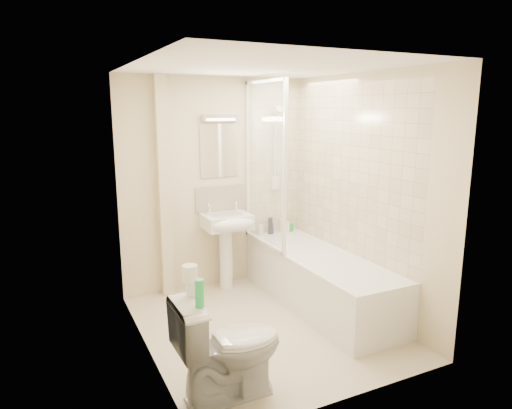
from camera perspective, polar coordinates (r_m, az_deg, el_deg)
name	(u,v)px	position (r m, az deg, el deg)	size (l,w,h in m)	color
floor	(265,326)	(4.53, 1.08, -14.98)	(2.50, 2.50, 0.00)	beige
wall_back	(215,184)	(5.25, -5.09, 2.56)	(2.20, 0.02, 2.40)	beige
wall_left	(143,216)	(3.77, -13.92, -1.46)	(0.02, 2.50, 2.40)	beige
wall_right	(362,194)	(4.72, 13.11, 1.24)	(0.02, 2.50, 2.40)	beige
ceiling	(266,66)	(4.06, 1.22, 16.87)	(2.20, 2.50, 0.02)	white
tile_back	(274,161)	(5.52, 2.23, 5.40)	(0.70, 0.01, 1.75)	beige
tile_right	(350,170)	(4.84, 11.63, 4.25)	(0.01, 2.10, 1.75)	beige
pipe_boxing	(164,189)	(5.01, -11.47, 1.91)	(0.12, 0.12, 2.40)	beige
splashback	(220,198)	(5.29, -4.51, 0.77)	(0.60, 0.01, 0.30)	beige
mirror	(219,151)	(5.21, -4.60, 6.70)	(0.46, 0.01, 0.60)	white
strip_light	(220,118)	(5.17, -4.57, 10.77)	(0.42, 0.07, 0.07)	silver
bathtub	(319,279)	(4.92, 7.91, -9.16)	(0.70, 2.10, 0.55)	white
shower_screen	(264,165)	(4.97, 1.07, 4.98)	(0.04, 0.92, 1.80)	white
shower_fixture	(275,152)	(5.47, 2.45, 6.61)	(0.10, 0.16, 0.99)	white
pedestal_sink	(228,230)	(5.16, -3.52, -3.23)	(0.52, 0.48, 1.00)	white
bottle_white_a	(261,230)	(5.51, 0.59, -3.19)	(0.06, 0.06, 0.13)	white
bottle_black_b	(270,226)	(5.56, 1.82, -2.68)	(0.06, 0.06, 0.20)	black
bottle_blue	(272,229)	(5.58, 1.98, -3.02)	(0.05, 0.05, 0.13)	navy
bottle_cream	(282,225)	(5.63, 3.21, -2.60)	(0.06, 0.06, 0.18)	beige
bottle_white_b	(288,227)	(5.68, 3.97, -2.77)	(0.05, 0.05, 0.13)	white
bottle_green	(291,227)	(5.70, 4.34, -2.86)	(0.07, 0.07, 0.10)	green
toilet	(229,346)	(3.40, -3.40, -17.29)	(0.78, 0.45, 0.78)	white
toilet_roll_lower	(194,287)	(3.22, -7.74, -10.24)	(0.11, 0.11, 0.11)	white
toilet_roll_upper	(190,273)	(3.17, -8.27, -8.49)	(0.10, 0.10, 0.11)	white
green_bottle	(199,293)	(3.02, -7.08, -10.95)	(0.06, 0.06, 0.19)	#28C15D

